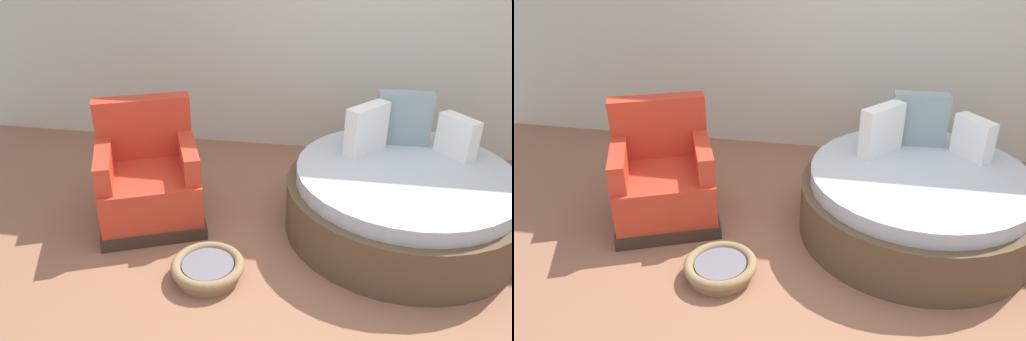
# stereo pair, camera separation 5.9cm
# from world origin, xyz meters

# --- Properties ---
(ground_plane) EXTENTS (8.00, 8.00, 0.02)m
(ground_plane) POSITION_xyz_m (0.00, 0.00, -0.01)
(ground_plane) COLOR #936047
(round_daybed) EXTENTS (1.80, 1.80, 0.97)m
(round_daybed) POSITION_xyz_m (0.48, 0.73, 0.27)
(round_daybed) COLOR brown
(round_daybed) RESTS_ON ground_plane
(red_armchair) EXTENTS (1.04, 1.04, 0.94)m
(red_armchair) POSITION_xyz_m (-1.51, 0.59, 0.33)
(red_armchair) COLOR #38281E
(red_armchair) RESTS_ON ground_plane
(pet_basket) EXTENTS (0.51, 0.51, 0.13)m
(pet_basket) POSITION_xyz_m (-0.87, -0.10, 0.07)
(pet_basket) COLOR #8E704C
(pet_basket) RESTS_ON ground_plane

